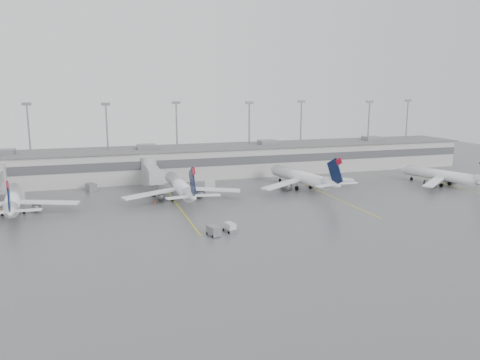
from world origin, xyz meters
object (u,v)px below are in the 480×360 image
object	(u,v)px
jet_far_right	(444,175)
jet_far_left	(12,200)
jet_mid_left	(181,187)
jet_mid_right	(303,177)
baggage_tug	(230,228)

from	to	relation	value
jet_far_right	jet_far_left	bearing A→B (deg)	160.48
jet_mid_left	jet_far_right	distance (m)	66.27
jet_mid_right	baggage_tug	xyz separation A→B (m)	(-26.80, -28.03, -2.35)
jet_far_left	jet_mid_left	distance (m)	33.70
jet_mid_right	jet_far_right	world-z (taller)	jet_mid_right
jet_far_left	jet_mid_right	xyz separation A→B (m)	(64.01, 3.93, 0.18)
jet_far_left	jet_mid_left	size ratio (longest dim) A/B	0.94
jet_far_left	baggage_tug	world-z (taller)	jet_far_left
baggage_tug	jet_mid_left	bearing A→B (deg)	82.73
jet_mid_left	jet_far_right	xyz separation A→B (m)	(66.04, -5.53, -0.23)
jet_far_right	jet_mid_left	bearing A→B (deg)	157.67
jet_far_left	jet_mid_left	world-z (taller)	jet_mid_left
jet_mid_left	jet_far_left	bearing A→B (deg)	-177.27
jet_mid_left	jet_far_right	bearing A→B (deg)	-5.60
jet_far_right	baggage_tug	world-z (taller)	jet_far_right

